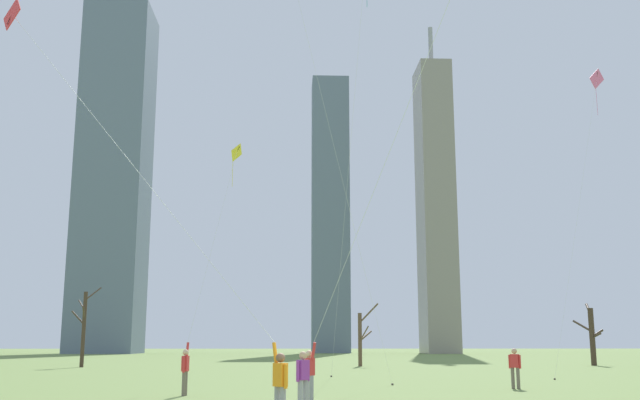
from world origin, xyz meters
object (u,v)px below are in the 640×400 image
at_px(bare_tree_right_of_center, 84,326).
at_px(bare_tree_center, 361,337).
at_px(distant_kite_drifting_right_blue, 304,22).
at_px(bystander_far_off_by_trees, 515,366).
at_px(distant_kite_drifting_left_teal, 362,5).
at_px(bare_tree_far_right_edge, 592,334).
at_px(kite_flyer_midfield_right_yellow, 195,326).
at_px(kite_flyer_far_back_orange, 347,274).
at_px(kite_flyer_foreground_left_red, 201,274).
at_px(bystander_strolling_midfield, 303,378).
at_px(distant_kite_high_overhead_pink, 595,95).

xyz_separation_m(bare_tree_right_of_center, bare_tree_center, (21.48, 1.42, -0.82)).
distance_m(distant_kite_drifting_right_blue, bare_tree_center, 32.67).
height_order(distant_kite_drifting_right_blue, bare_tree_center, distant_kite_drifting_right_blue).
bearing_deg(bystander_far_off_by_trees, bare_tree_center, 97.17).
relative_size(distant_kite_drifting_left_teal, distant_kite_drifting_right_blue, 1.20).
bearing_deg(bare_tree_far_right_edge, kite_flyer_midfield_right_yellow, -132.11).
xyz_separation_m(distant_kite_drifting_left_teal, bare_tree_center, (2.16, 24.81, -16.21)).
distance_m(bystander_far_off_by_trees, bare_tree_right_of_center, 36.88).
height_order(distant_kite_drifting_left_teal, bare_tree_far_right_edge, distant_kite_drifting_left_teal).
height_order(bystander_far_off_by_trees, bare_tree_center, bare_tree_center).
bearing_deg(kite_flyer_far_back_orange, kite_flyer_foreground_left_red, -142.55).
bearing_deg(kite_flyer_far_back_orange, distant_kite_drifting_left_teal, 81.46).
distance_m(distant_kite_drifting_right_blue, bare_tree_right_of_center, 34.71).
relative_size(kite_flyer_foreground_left_red, bare_tree_right_of_center, 2.22).
bearing_deg(bare_tree_far_right_edge, distant_kite_drifting_left_teal, -129.33).
relative_size(kite_flyer_far_back_orange, distant_kite_drifting_left_teal, 0.93).
bearing_deg(bystander_strolling_midfield, distant_kite_drifting_right_blue, 89.28).
height_order(bystander_strolling_midfield, distant_kite_drifting_right_blue, distant_kite_drifting_right_blue).
height_order(bystander_far_off_by_trees, bare_tree_far_right_edge, bare_tree_far_right_edge).
distance_m(kite_flyer_midfield_right_yellow, kite_flyer_far_back_orange, 8.34).
bearing_deg(bystander_far_off_by_trees, kite_flyer_foreground_left_red, -135.87).
bearing_deg(bystander_strolling_midfield, kite_flyer_foreground_left_red, -149.51).
relative_size(kite_flyer_foreground_left_red, kite_flyer_midfield_right_yellow, 1.12).
xyz_separation_m(distant_kite_drifting_right_blue, bare_tree_center, (5.16, 29.51, -13.04)).
relative_size(kite_flyer_midfield_right_yellow, bare_tree_far_right_edge, 2.37).
relative_size(kite_flyer_far_back_orange, distant_kite_drifting_right_blue, 1.12).
bearing_deg(kite_flyer_foreground_left_red, distant_kite_high_overhead_pink, 46.92).
bearing_deg(distant_kite_drifting_left_teal, bystander_strolling_midfield, -103.29).
bearing_deg(kite_flyer_foreground_left_red, kite_flyer_far_back_orange, 37.45).
height_order(distant_kite_high_overhead_pink, bare_tree_far_right_edge, distant_kite_high_overhead_pink).
relative_size(bare_tree_center, bare_tree_far_right_edge, 0.96).
height_order(distant_kite_high_overhead_pink, bare_tree_center, distant_kite_high_overhead_pink).
relative_size(distant_kite_drifting_left_teal, bare_tree_far_right_edge, 4.04).
bearing_deg(bystander_strolling_midfield, distant_kite_high_overhead_pink, 48.79).
bearing_deg(bystander_far_off_by_trees, bystander_strolling_midfield, -132.66).
bearing_deg(distant_kite_drifting_left_teal, distant_kite_high_overhead_pink, 25.92).
bearing_deg(kite_flyer_midfield_right_yellow, bare_tree_right_of_center, 112.99).
relative_size(kite_flyer_midfield_right_yellow, kite_flyer_far_back_orange, 0.63).
bearing_deg(distant_kite_high_overhead_pink, bystander_far_off_by_trees, -129.86).
bearing_deg(bare_tree_far_right_edge, bystander_far_off_by_trees, -117.75).
bearing_deg(kite_flyer_foreground_left_red, distant_kite_drifting_right_blue, 74.54).
height_order(kite_flyer_midfield_right_yellow, bystander_strolling_midfield, kite_flyer_midfield_right_yellow).
bearing_deg(bare_tree_center, kite_flyer_foreground_left_red, -101.36).
xyz_separation_m(kite_flyer_midfield_right_yellow, bare_tree_far_right_edge, (28.37, 31.39, 0.06)).
distance_m(kite_flyer_foreground_left_red, bystander_strolling_midfield, 4.12).
bearing_deg(distant_kite_drifting_left_teal, kite_flyer_far_back_orange, -98.54).
bearing_deg(distant_kite_drifting_right_blue, kite_flyer_foreground_left_red, -105.46).
distance_m(kite_flyer_midfield_right_yellow, bare_tree_far_right_edge, 42.31).
height_order(bystander_strolling_midfield, distant_kite_high_overhead_pink, distant_kite_high_overhead_pink).
height_order(kite_flyer_foreground_left_red, distant_kite_drifting_right_blue, distant_kite_drifting_right_blue).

